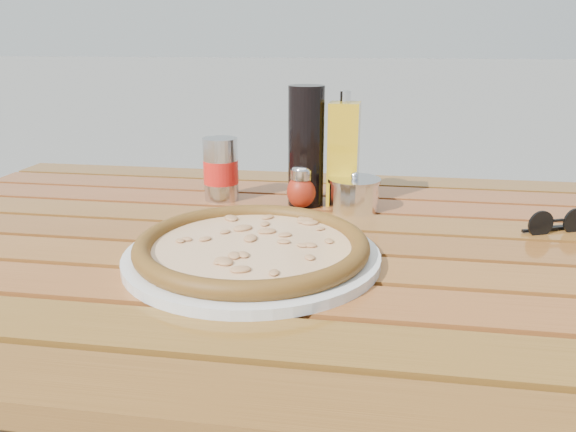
# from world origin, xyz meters

# --- Properties ---
(table) EXTENTS (1.40, 0.90, 0.75)m
(table) POSITION_xyz_m (0.00, -0.00, 0.67)
(table) COLOR #321A0B
(table) RESTS_ON ground
(plate) EXTENTS (0.38, 0.38, 0.01)m
(plate) POSITION_xyz_m (-0.03, -0.10, 0.76)
(plate) COLOR silver
(plate) RESTS_ON table
(pizza) EXTENTS (0.38, 0.38, 0.03)m
(pizza) POSITION_xyz_m (-0.03, -0.10, 0.77)
(pizza) COLOR #FFE5B6
(pizza) RESTS_ON plate
(pepper_shaker) EXTENTS (0.06, 0.06, 0.08)m
(pepper_shaker) POSITION_xyz_m (0.00, 0.17, 0.79)
(pepper_shaker) COLOR #A52712
(pepper_shaker) RESTS_ON table
(oregano_shaker) EXTENTS (0.05, 0.05, 0.08)m
(oregano_shaker) POSITION_xyz_m (0.00, 0.19, 0.79)
(oregano_shaker) COLOR #363A17
(oregano_shaker) RESTS_ON table
(dark_bottle) EXTENTS (0.09, 0.09, 0.22)m
(dark_bottle) POSITION_xyz_m (0.01, 0.19, 0.86)
(dark_bottle) COLOR black
(dark_bottle) RESTS_ON table
(soda_can) EXTENTS (0.08, 0.08, 0.12)m
(soda_can) POSITION_xyz_m (-0.16, 0.20, 0.81)
(soda_can) COLOR silver
(soda_can) RESTS_ON table
(olive_oil_cruet) EXTENTS (0.06, 0.06, 0.21)m
(olive_oil_cruet) POSITION_xyz_m (0.07, 0.21, 0.85)
(olive_oil_cruet) COLOR #BD9214
(olive_oil_cruet) RESTS_ON table
(parmesan_tin) EXTENTS (0.11, 0.11, 0.07)m
(parmesan_tin) POSITION_xyz_m (0.10, 0.17, 0.78)
(parmesan_tin) COLOR white
(parmesan_tin) RESTS_ON table
(sunglasses) EXTENTS (0.11, 0.06, 0.04)m
(sunglasses) POSITION_xyz_m (0.43, 0.09, 0.77)
(sunglasses) COLOR black
(sunglasses) RESTS_ON table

